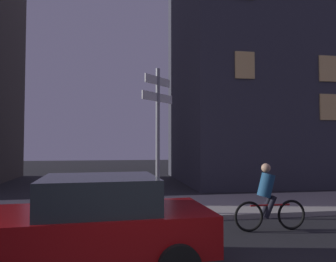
{
  "coord_description": "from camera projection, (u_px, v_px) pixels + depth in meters",
  "views": [
    {
      "loc": [
        -0.61,
        -2.74,
        2.07
      ],
      "look_at": [
        0.85,
        6.09,
        2.44
      ],
      "focal_mm": 34.24,
      "sensor_mm": 36.0,
      "label": 1
    }
  ],
  "objects": [
    {
      "name": "sidewalk_kerb",
      "position": [
        134.0,
        208.0,
        10.06
      ],
      "size": [
        40.0,
        3.48,
        0.14
      ],
      "primitive_type": "cube",
      "color": "#9E9991",
      "rests_on": "ground_plane"
    },
    {
      "name": "signpost",
      "position": [
        158.0,
        128.0,
        9.1
      ],
      "size": [
        0.99,
        0.99,
        4.1
      ],
      "color": "gray",
      "rests_on": "sidewalk_kerb"
    },
    {
      "name": "car_far_oncoming",
      "position": [
        89.0,
        222.0,
        5.2
      ],
      "size": [
        4.22,
        2.17,
        1.54
      ],
      "color": "maroon",
      "rests_on": "ground_plane"
    },
    {
      "name": "cyclist",
      "position": [
        268.0,
        199.0,
        7.68
      ],
      "size": [
        1.82,
        0.33,
        1.61
      ],
      "color": "black",
      "rests_on": "ground_plane"
    },
    {
      "name": "building_right_block",
      "position": [
        281.0,
        64.0,
        18.91
      ],
      "size": [
        12.14,
        8.39,
        13.67
      ],
      "color": "#383842",
      "rests_on": "ground_plane"
    }
  ]
}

